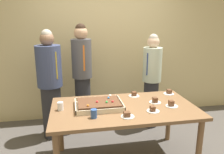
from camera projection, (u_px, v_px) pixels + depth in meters
name	position (u px, v px, depth m)	size (l,w,h in m)	color
interior_back_panel	(104.00, 38.00, 4.08)	(8.00, 0.12, 3.00)	#CCB784
party_table	(124.00, 113.00, 2.76)	(1.78, 0.99, 0.77)	brown
sheet_cake	(99.00, 104.00, 2.72)	(0.58, 0.45, 0.10)	beige
plated_slice_near_left	(169.00, 93.00, 3.20)	(0.15, 0.15, 0.07)	white
plated_slice_near_right	(155.00, 101.00, 2.86)	(0.15, 0.15, 0.08)	white
plated_slice_far_left	(171.00, 105.00, 2.74)	(0.15, 0.15, 0.08)	white
plated_slice_far_right	(127.00, 115.00, 2.44)	(0.15, 0.15, 0.06)	white
plated_slice_center_front	(153.00, 110.00, 2.59)	(0.15, 0.15, 0.07)	white
plated_slice_center_back	(134.00, 95.00, 3.11)	(0.15, 0.15, 0.07)	white
drink_cup_nearest	(94.00, 114.00, 2.42)	(0.07, 0.07, 0.10)	#2D5199
drink_cup_middle	(60.00, 106.00, 2.62)	(0.07, 0.07, 0.10)	white
cake_server_utensil	(111.00, 97.00, 3.07)	(0.03, 0.20, 0.01)	silver
person_serving_front	(152.00, 80.00, 3.72)	(0.31, 0.31, 1.60)	#28282D
person_green_shirt_behind	(82.00, 76.00, 3.62)	(0.32, 0.32, 1.77)	#28282D
person_striped_tie_right	(50.00, 84.00, 3.37)	(0.38, 0.38, 1.69)	#28282D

